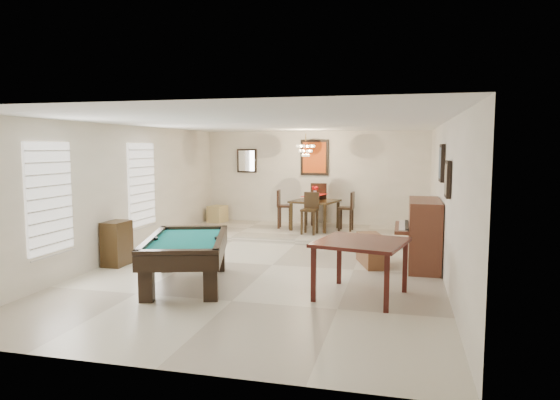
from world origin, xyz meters
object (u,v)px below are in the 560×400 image
at_px(square_table, 361,269).
at_px(dining_table, 315,212).
at_px(chandelier, 306,146).
at_px(dining_chair_west, 285,209).
at_px(dining_chair_east, 346,211).
at_px(upright_piano, 416,233).
at_px(corner_bench, 217,214).
at_px(pool_table, 187,262).
at_px(dining_chair_north, 319,204).
at_px(dining_chair_south, 310,213).
at_px(piano_bench, 372,250).
at_px(apothecary_chest, 117,243).
at_px(flower_vase, 315,190).

distance_m(square_table, dining_table, 5.32).
bearing_deg(chandelier, dining_chair_west, 153.54).
distance_m(dining_chair_west, dining_chair_east, 1.55).
relative_size(upright_piano, dining_chair_west, 1.52).
distance_m(corner_bench, chandelier, 3.33).
bearing_deg(pool_table, dining_chair_north, 61.82).
relative_size(dining_chair_south, chandelier, 1.65).
bearing_deg(piano_bench, dining_table, 117.94).
bearing_deg(dining_table, chandelier, -123.63).
relative_size(dining_chair_west, chandelier, 1.62).
xyz_separation_m(dining_chair_south, dining_chair_north, (-0.01, 1.45, 0.07)).
relative_size(piano_bench, dining_chair_east, 1.03).
bearing_deg(dining_chair_south, corner_bench, 161.49).
distance_m(dining_chair_west, chandelier, 1.72).
bearing_deg(dining_chair_west, upright_piano, -139.54).
distance_m(apothecary_chest, chandelier, 5.11).
xyz_separation_m(flower_vase, dining_chair_west, (-0.77, 0.01, -0.49)).
bearing_deg(flower_vase, dining_chair_north, 91.40).
height_order(piano_bench, chandelier, chandelier).
bearing_deg(pool_table, piano_bench, 19.61).
distance_m(upright_piano, apothecary_chest, 5.48).
xyz_separation_m(dining_table, flower_vase, (0.00, 0.00, 0.55)).
distance_m(dining_chair_east, corner_bench, 3.65).
relative_size(piano_bench, flower_vase, 3.96).
relative_size(square_table, apothecary_chest, 1.46).
xyz_separation_m(square_table, dining_table, (-1.56, 5.08, 0.13)).
bearing_deg(dining_table, dining_chair_west, 179.63).
bearing_deg(upright_piano, piano_bench, -178.36).
bearing_deg(apothecary_chest, dining_chair_south, 49.40).
relative_size(square_table, dining_chair_west, 1.23).
bearing_deg(corner_bench, dining_table, -11.40).
relative_size(flower_vase, corner_bench, 0.50).
relative_size(dining_chair_east, corner_bench, 1.93).
distance_m(apothecary_chest, corner_bench, 4.76).
distance_m(pool_table, apothecary_chest, 2.01).
bearing_deg(square_table, dining_chair_south, 109.73).
distance_m(dining_chair_south, chandelier, 1.66).
relative_size(pool_table, corner_bench, 4.34).
distance_m(apothecary_chest, dining_chair_north, 5.74).
bearing_deg(dining_chair_west, piano_bench, -147.76).
distance_m(flower_vase, corner_bench, 2.98).
height_order(upright_piano, dining_chair_west, upright_piano).
bearing_deg(dining_table, piano_bench, -62.06).
relative_size(apothecary_chest, dining_chair_south, 0.83).
bearing_deg(dining_chair_east, corner_bench, -95.16).
relative_size(dining_table, dining_chair_west, 1.06).
relative_size(dining_chair_south, dining_chair_east, 1.03).
height_order(dining_chair_south, dining_chair_east, dining_chair_south).
height_order(flower_vase, dining_chair_north, dining_chair_north).
xyz_separation_m(dining_table, chandelier, (-0.19, -0.29, 1.65)).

